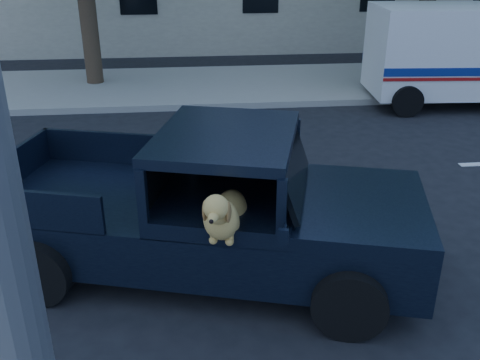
{
  "coord_description": "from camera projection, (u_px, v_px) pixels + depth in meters",
  "views": [
    {
      "loc": [
        -1.6,
        -4.9,
        3.68
      ],
      "look_at": [
        -1.06,
        0.24,
        1.34
      ],
      "focal_mm": 40.0,
      "sensor_mm": 36.0,
      "label": 1
    }
  ],
  "objects": [
    {
      "name": "lane_stripes",
      "position": [
        395.0,
        168.0,
        9.38
      ],
      "size": [
        21.6,
        0.14,
        0.01
      ],
      "primitive_type": null,
      "color": "silver",
      "rests_on": "ground"
    },
    {
      "name": "mail_truck",
      "position": [
        456.0,
        62.0,
        12.61
      ],
      "size": [
        4.32,
        2.4,
        2.3
      ],
      "rotation": [
        0.0,
        0.0,
        -0.07
      ],
      "color": "silver",
      "rests_on": "ground"
    },
    {
      "name": "far_sidewalk",
      "position": [
        245.0,
        85.0,
        14.42
      ],
      "size": [
        60.0,
        4.0,
        0.15
      ],
      "primitive_type": "cube",
      "color": "gray",
      "rests_on": "ground"
    },
    {
      "name": "ground",
      "position": [
        334.0,
        291.0,
        6.11
      ],
      "size": [
        120.0,
        120.0,
        0.0
      ],
      "primitive_type": "plane",
      "color": "black",
      "rests_on": "ground"
    },
    {
      "name": "pickup_truck",
      "position": [
        200.0,
        225.0,
        6.31
      ],
      "size": [
        5.26,
        3.19,
        1.76
      ],
      "rotation": [
        0.0,
        0.0,
        -0.27
      ],
      "color": "black",
      "rests_on": "ground"
    }
  ]
}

